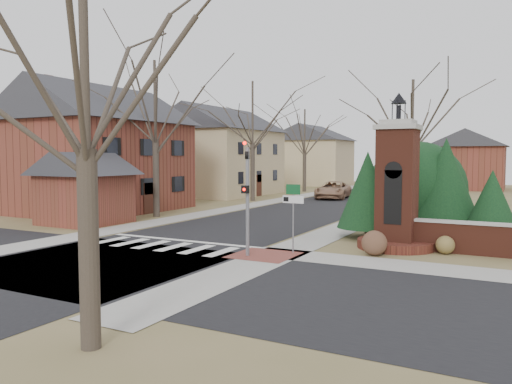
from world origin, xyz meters
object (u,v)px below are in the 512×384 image
Objects in this scene: traffic_signal_pole at (247,190)px; distant_car at (419,183)px; sign_post at (293,204)px; pickup_truck at (333,190)px; brick_gate_monument at (397,197)px.

distant_car is at bearing 91.23° from traffic_signal_pole.
sign_post is 0.49× the size of pickup_truck.
sign_post is (1.29, 1.41, -0.64)m from traffic_signal_pole.
brick_gate_monument reaches higher than pickup_truck.
traffic_signal_pole is 6.47m from brick_gate_monument.
sign_post is at bearing -82.26° from pickup_truck.
sign_post is 0.56× the size of distant_car.
brick_gate_monument is at bearing 43.24° from traffic_signal_pole.
brick_gate_monument is 1.14× the size of pickup_truck.
pickup_truck is at bearing 61.84° from distant_car.
brick_gate_monument is 38.07m from distant_car.
traffic_signal_pole is 1.64× the size of sign_post.
brick_gate_monument is 1.31× the size of distant_car.
brick_gate_monument reaches higher than sign_post.
sign_post is at bearing -138.58° from brick_gate_monument.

